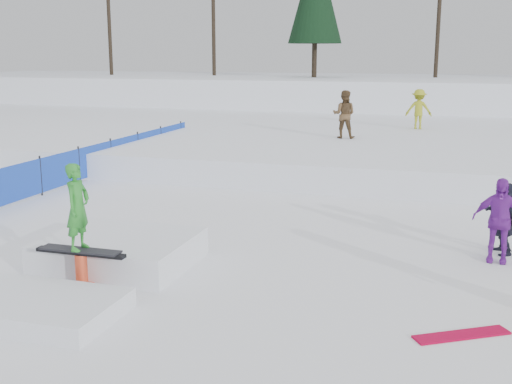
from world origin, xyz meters
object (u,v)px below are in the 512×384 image
(safety_fence, at_px, (79,164))
(walker_ygreen, at_px, (419,109))
(walker_olive, at_px, (344,114))
(spectator_purple, at_px, (499,220))
(jib_rail_feature, at_px, (100,261))
(spectator_dark, at_px, (504,218))

(safety_fence, relative_size, walker_ygreen, 9.94)
(walker_olive, relative_size, spectator_purple, 1.08)
(spectator_purple, height_order, jib_rail_feature, jib_rail_feature)
(walker_ygreen, height_order, spectator_dark, walker_ygreen)
(walker_olive, distance_m, spectator_dark, 11.37)
(walker_ygreen, bearing_deg, spectator_purple, 98.12)
(safety_fence, distance_m, jib_rail_feature, 8.83)
(safety_fence, distance_m, spectator_purple, 12.40)
(safety_fence, bearing_deg, jib_rail_feature, -55.59)
(walker_olive, height_order, spectator_dark, walker_olive)
(safety_fence, xyz_separation_m, spectator_purple, (11.62, -4.31, 0.25))
(walker_olive, height_order, spectator_purple, walker_olive)
(walker_olive, relative_size, spectator_dark, 1.24)
(walker_ygreen, xyz_separation_m, spectator_purple, (2.29, -14.61, -0.80))
(spectator_purple, distance_m, jib_rail_feature, 7.29)
(spectator_dark, height_order, jib_rail_feature, jib_rail_feature)
(walker_ygreen, height_order, jib_rail_feature, walker_ygreen)
(spectator_dark, bearing_deg, spectator_purple, -29.07)
(walker_ygreen, distance_m, spectator_purple, 14.81)
(jib_rail_feature, bearing_deg, walker_olive, 82.09)
(spectator_purple, xyz_separation_m, spectator_dark, (0.14, 0.60, -0.10))
(walker_olive, xyz_separation_m, walker_ygreen, (2.42, 3.77, -0.06))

